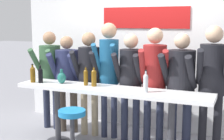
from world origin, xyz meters
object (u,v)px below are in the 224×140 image
object	(u,v)px
tasting_table	(110,98)
person_far_right	(181,79)
person_left	(67,74)
person_right	(154,73)
person_center_right	(130,76)
wine_bottle_0	(40,75)
wine_bottle_4	(146,82)
person_center	(109,66)
person_center_left	(89,72)
person_far_left	(50,69)
wine_bottle_1	(86,77)
wine_bottle_2	(94,77)
wine_bottle_3	(33,74)
bar_stool	(72,128)
person_rightmost	(212,76)
decorative_vase	(62,78)

from	to	relation	value
tasting_table	person_far_right	distance (m)	1.04
person_left	person_right	xyz separation A→B (m)	(1.51, -0.00, 0.11)
person_far_right	person_center_right	bearing A→B (deg)	-174.43
wine_bottle_0	wine_bottle_4	distance (m)	1.68
person_center	wine_bottle_0	size ratio (longest dim) A/B	6.73
person_center_left	person_far_right	bearing A→B (deg)	-7.94
tasting_table	person_far_right	bearing A→B (deg)	25.21
person_far_left	person_center_right	world-z (taller)	person_far_left
wine_bottle_1	wine_bottle_2	distance (m)	0.14
person_far_left	wine_bottle_2	world-z (taller)	person_far_left
person_far_left	wine_bottle_3	size ratio (longest dim) A/B	5.91
person_far_left	wine_bottle_0	bearing A→B (deg)	-69.52
person_center	person_right	size ratio (longest dim) A/B	1.04
person_center_right	wine_bottle_0	size ratio (longest dim) A/B	6.14
bar_stool	person_far_right	bearing A→B (deg)	39.40
person_far_left	person_far_right	xyz separation A→B (m)	(2.27, -0.06, -0.00)
tasting_table	wine_bottle_1	bearing A→B (deg)	173.97
bar_stool	person_center	distance (m)	1.26
person_far_right	wine_bottle_0	xyz separation A→B (m)	(-2.05, -0.50, 0.01)
wine_bottle_2	person_center	bearing A→B (deg)	85.37
bar_stool	wine_bottle_4	size ratio (longest dim) A/B	2.42
tasting_table	person_center_left	distance (m)	0.78
person_right	wine_bottle_0	world-z (taller)	person_right
person_left	wine_bottle_3	world-z (taller)	person_left
person_far_right	person_center	bearing A→B (deg)	-175.73
person_left	person_center	size ratio (longest dim) A/B	0.88
person_rightmost	decorative_vase	size ratio (longest dim) A/B	8.30
tasting_table	person_far_left	xyz separation A→B (m)	(-1.35, 0.49, 0.26)
person_rightmost	wine_bottle_3	bearing A→B (deg)	-176.10
person_center_left	decorative_vase	size ratio (longest dim) A/B	7.76
wine_bottle_1	wine_bottle_3	bearing A→B (deg)	-171.97
person_center_right	tasting_table	bearing A→B (deg)	-111.20
tasting_table	wine_bottle_4	xyz separation A→B (m)	(0.54, -0.04, 0.28)
bar_stool	person_rightmost	world-z (taller)	person_rightmost
person_right	person_far_right	world-z (taller)	person_right
wine_bottle_0	decorative_vase	distance (m)	0.34
person_center_left	wine_bottle_1	size ratio (longest dim) A/B	5.98
tasting_table	person_rightmost	xyz separation A→B (m)	(1.34, 0.45, 0.34)
person_center	wine_bottle_4	bearing A→B (deg)	-42.34
person_center_right	person_far_right	size ratio (longest dim) A/B	0.99
tasting_table	wine_bottle_3	xyz separation A→B (m)	(-1.28, -0.08, 0.28)
person_left	person_far_right	distance (m)	1.90
bar_stool	person_left	bearing A→B (deg)	124.08
person_far_left	person_center	world-z (taller)	person_center
person_left	person_center_right	xyz separation A→B (m)	(1.13, -0.01, 0.05)
decorative_vase	person_left	bearing A→B (deg)	111.32
person_center_left	person_right	xyz separation A→B (m)	(1.10, -0.00, 0.05)
wine_bottle_0	wine_bottle_1	size ratio (longest dim) A/B	0.97
person_center_left	person_center	distance (m)	0.37
person_rightmost	person_far_left	bearing A→B (deg)	171.54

